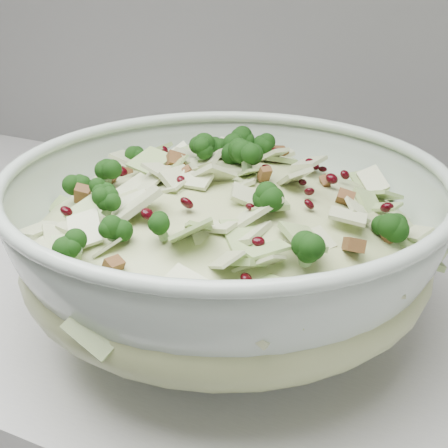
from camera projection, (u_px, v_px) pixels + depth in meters
mixing_bowl at (226, 248)px, 0.56m from camera, size 0.48×0.48×0.16m
salad at (226, 222)px, 0.55m from camera, size 0.50×0.50×0.16m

